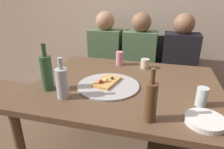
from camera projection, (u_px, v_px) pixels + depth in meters
dining_table at (126, 93)px, 1.46m from camera, size 1.32×1.04×0.74m
pizza_tray at (108, 86)px, 1.38m from camera, size 0.43×0.43×0.01m
pizza_slice_last at (107, 82)px, 1.40m from camera, size 0.17×0.24×0.05m
wine_bottle at (62, 83)px, 1.20m from camera, size 0.08×0.08×0.26m
beer_bottle at (47, 72)px, 1.30m from camera, size 0.08×0.08×0.32m
water_bottle at (151, 101)px, 0.98m from camera, size 0.06×0.06×0.28m
tumbler_near at (202, 97)px, 1.13m from camera, size 0.07×0.07×0.11m
tumbler_far at (145, 64)px, 1.70m from camera, size 0.07×0.07×0.08m
soda_can at (120, 58)px, 1.78m from camera, size 0.07×0.07×0.12m
plate_stack at (205, 121)px, 0.99m from camera, size 0.20×0.20×0.03m
chair_left at (107, 66)px, 2.43m from camera, size 0.44×0.44×0.90m
chair_middle at (139, 69)px, 2.34m from camera, size 0.44×0.44×0.90m
chair_right at (177, 73)px, 2.24m from camera, size 0.44×0.44×0.90m
guest_in_sweater at (103, 60)px, 2.25m from camera, size 0.36×0.56×1.17m
guest_in_beanie at (138, 63)px, 2.15m from camera, size 0.36×0.56×1.17m
guest_by_wall at (179, 66)px, 2.05m from camera, size 0.36×0.56×1.17m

